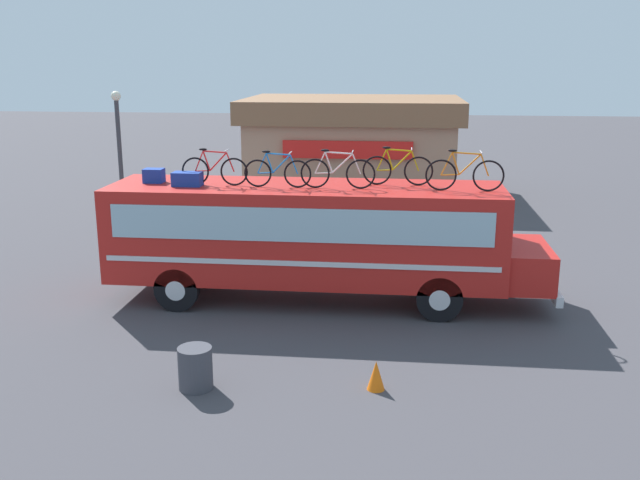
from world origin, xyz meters
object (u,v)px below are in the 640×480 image
at_px(luggage_bag_2, 187,179).
at_px(rooftop_bicycle_1, 214,170).
at_px(rooftop_bicycle_3, 338,172).
at_px(traffic_cone, 376,375).
at_px(trash_bin, 195,368).
at_px(luggage_bag_1, 154,176).
at_px(bus, 315,234).
at_px(street_lamp, 120,153).
at_px(rooftop_bicycle_2, 277,172).
at_px(rooftop_bicycle_4, 398,169).
at_px(rooftop_bicycle_5, 464,174).

xyz_separation_m(luggage_bag_2, rooftop_bicycle_1, (0.63, 0.16, 0.21)).
height_order(luggage_bag_2, rooftop_bicycle_1, rooftop_bicycle_1).
distance_m(rooftop_bicycle_3, traffic_cone, 5.55).
relative_size(luggage_bag_2, trash_bin, 0.88).
distance_m(luggage_bag_1, luggage_bag_2, 1.02).
distance_m(luggage_bag_2, traffic_cone, 7.07).
height_order(bus, trash_bin, bus).
relative_size(luggage_bag_1, rooftop_bicycle_3, 0.27).
relative_size(luggage_bag_1, luggage_bag_2, 0.68).
xyz_separation_m(trash_bin, street_lamp, (-5.34, 10.38, 2.51)).
bearing_deg(rooftop_bicycle_2, luggage_bag_1, 174.05).
xyz_separation_m(rooftop_bicycle_1, rooftop_bicycle_4, (4.37, 0.50, 0.01)).
bearing_deg(bus, trash_bin, -107.22).
bearing_deg(traffic_cone, trash_bin, -174.64).
height_order(rooftop_bicycle_1, street_lamp, street_lamp).
bearing_deg(luggage_bag_2, rooftop_bicycle_4, 7.46).
bearing_deg(street_lamp, rooftop_bicycle_1, -50.17).
xyz_separation_m(rooftop_bicycle_2, traffic_cone, (2.54, -4.52, -2.97)).
height_order(luggage_bag_2, rooftop_bicycle_5, rooftop_bicycle_5).
distance_m(rooftop_bicycle_2, rooftop_bicycle_4, 2.89).
bearing_deg(bus, traffic_cone, -70.64).
height_order(rooftop_bicycle_1, rooftop_bicycle_5, rooftop_bicycle_5).
xyz_separation_m(luggage_bag_1, street_lamp, (-2.94, 5.22, -0.15)).
bearing_deg(bus, rooftop_bicycle_4, 9.32).
bearing_deg(traffic_cone, bus, 109.36).
bearing_deg(rooftop_bicycle_4, rooftop_bicycle_5, -21.86).
distance_m(rooftop_bicycle_1, street_lamp, 7.08).
bearing_deg(street_lamp, rooftop_bicycle_4, -29.00).
bearing_deg(rooftop_bicycle_5, trash_bin, -136.54).
height_order(rooftop_bicycle_2, rooftop_bicycle_4, rooftop_bicycle_4).
bearing_deg(rooftop_bicycle_4, traffic_cone, -93.17).
distance_m(rooftop_bicycle_5, traffic_cone, 5.72).
relative_size(rooftop_bicycle_3, trash_bin, 2.23).
relative_size(luggage_bag_2, rooftop_bicycle_4, 0.41).
xyz_separation_m(rooftop_bicycle_2, trash_bin, (-0.74, -4.83, -2.86)).
bearing_deg(luggage_bag_1, rooftop_bicycle_2, -5.95).
bearing_deg(traffic_cone, rooftop_bicycle_1, 131.40).
bearing_deg(rooftop_bicycle_4, rooftop_bicycle_2, -167.68).
distance_m(rooftop_bicycle_2, rooftop_bicycle_3, 1.42).
distance_m(rooftop_bicycle_4, rooftop_bicycle_5, 1.65).
xyz_separation_m(rooftop_bicycle_3, rooftop_bicycle_5, (2.93, -0.02, 0.01)).
relative_size(trash_bin, traffic_cone, 1.43).
height_order(rooftop_bicycle_3, traffic_cone, rooftop_bicycle_3).
bearing_deg(rooftop_bicycle_3, rooftop_bicycle_5, -0.31).
height_order(rooftop_bicycle_4, traffic_cone, rooftop_bicycle_4).
bearing_deg(rooftop_bicycle_1, luggage_bag_2, -165.73).
relative_size(luggage_bag_1, rooftop_bicycle_1, 0.29).
bearing_deg(traffic_cone, rooftop_bicycle_3, 103.77).
bearing_deg(trash_bin, traffic_cone, 5.36).
relative_size(luggage_bag_1, rooftop_bicycle_4, 0.28).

